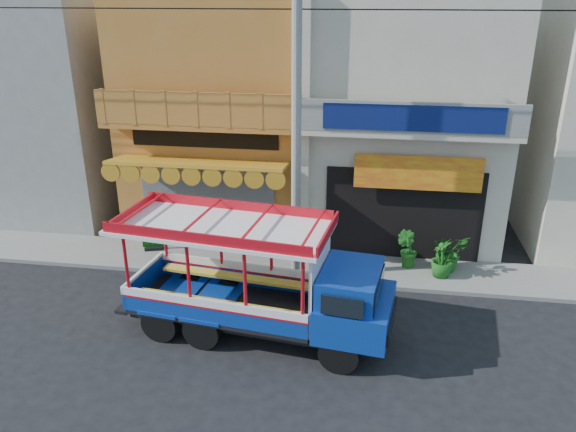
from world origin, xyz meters
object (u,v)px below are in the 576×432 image
object	(u,v)px
songthaew_truck	(275,284)
potted_plant_c	(442,258)
potted_plant_a	(449,252)
green_sign	(153,236)
potted_plant_b	(407,249)
utility_pole	(302,104)

from	to	relation	value
songthaew_truck	potted_plant_c	bearing A→B (deg)	40.28
potted_plant_c	potted_plant_a	bearing A→B (deg)	168.12
potted_plant_a	songthaew_truck	bearing A→B (deg)	-164.18
potted_plant_a	potted_plant_c	distance (m)	0.50
green_sign	songthaew_truck	bearing A→B (deg)	-41.23
potted_plant_b	potted_plant_a	bearing A→B (deg)	-151.88
songthaew_truck	potted_plant_c	distance (m)	5.54
utility_pole	songthaew_truck	distance (m)	4.67
potted_plant_a	potted_plant_b	world-z (taller)	potted_plant_a
songthaew_truck	potted_plant_c	xyz separation A→B (m)	(4.18, 3.55, -0.76)
potted_plant_c	green_sign	bearing A→B (deg)	-76.92
songthaew_truck	potted_plant_a	xyz separation A→B (m)	(4.42, 3.99, -0.76)
green_sign	potted_plant_a	world-z (taller)	potted_plant_a
potted_plant_b	songthaew_truck	bearing A→B (deg)	81.64
potted_plant_b	green_sign	bearing A→B (deg)	30.40
songthaew_truck	potted_plant_a	distance (m)	6.00
songthaew_truck	potted_plant_b	bearing A→B (deg)	51.35
green_sign	utility_pole	bearing A→B (deg)	-12.15
green_sign	potted_plant_c	bearing A→B (deg)	-3.09
songthaew_truck	green_sign	size ratio (longest dim) A/B	6.40
potted_plant_b	potted_plant_c	xyz separation A→B (m)	(0.96, -0.49, 0.02)
green_sign	potted_plant_c	world-z (taller)	potted_plant_c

